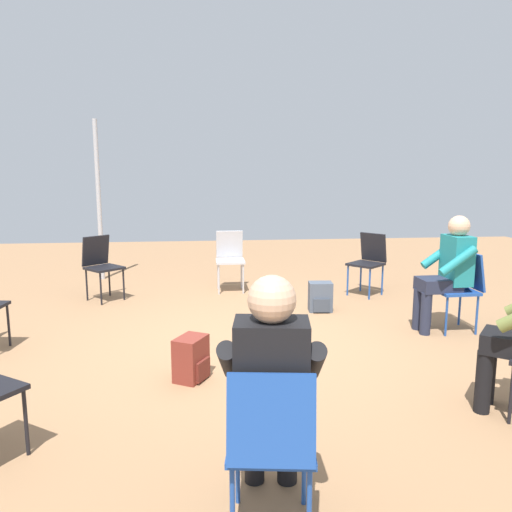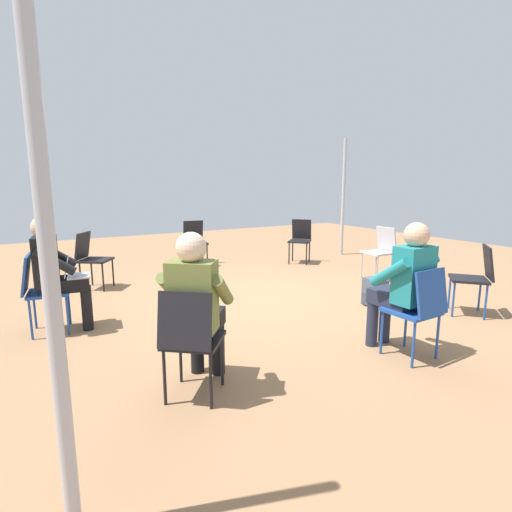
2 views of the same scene
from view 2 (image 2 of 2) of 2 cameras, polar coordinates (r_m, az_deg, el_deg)
name	(u,v)px [view 2 (image 2 of 2)]	position (r m, az deg, el deg)	size (l,w,h in m)	color
ground_plane	(265,298)	(5.52, 1.28, -6.08)	(14.95, 14.95, 0.00)	#99704C
chair_southwest	(300,238)	(7.91, 6.36, 2.62)	(0.59, 0.58, 0.85)	black
chair_west	(381,249)	(6.88, 17.39, 1.00)	(0.44, 0.40, 0.85)	#B7B7BC
chair_northeast	(190,336)	(2.95, -9.34, -11.22)	(0.58, 0.58, 0.85)	black
chair_south	(195,240)	(7.70, -8.73, 2.34)	(0.45, 0.49, 0.85)	black
chair_east	(40,288)	(4.75, -28.43, -3.99)	(0.49, 0.45, 0.85)	#1E4799
chair_southeast	(91,256)	(6.41, -22.51, 0.00)	(0.58, 0.57, 0.85)	black
chair_north	(419,307)	(3.83, 22.21, -6.74)	(0.41, 0.45, 0.85)	#1E4799
chair_northwest	(476,275)	(5.42, 28.92, -2.35)	(0.58, 0.59, 0.85)	black
person_with_laptop	(57,268)	(4.69, -26.58, -1.52)	(0.56, 0.54, 1.24)	black
person_in_teal	(404,281)	(3.88, 20.42, -3.39)	(0.50, 0.53, 1.24)	#23283D
person_in_olive	(197,303)	(3.04, -8.48, -6.62)	(0.63, 0.63, 1.24)	black
backpack_near_laptop_user	(193,287)	(5.58, -8.93, -4.36)	(0.34, 0.31, 0.36)	maroon
backpack_by_empty_chair	(375,294)	(5.39, 16.59, -5.22)	(0.27, 0.30, 0.36)	#475160
tent_pole_near	(49,267)	(1.80, -27.45, -1.45)	(0.07, 0.07, 2.50)	#B2B2B7
tent_pole_far	(343,198)	(8.88, 12.35, 8.12)	(0.07, 0.07, 2.48)	#B2B2B7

